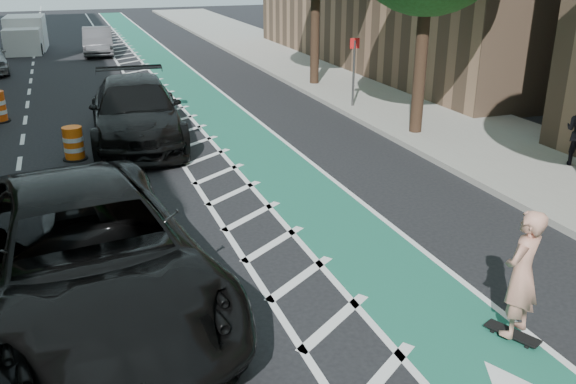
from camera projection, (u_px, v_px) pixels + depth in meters
name	position (u px, v px, depth m)	size (l,w,h in m)	color
ground	(237.00, 343.00, 8.56)	(120.00, 120.00, 0.00)	black
bike_lane	(243.00, 137.00, 18.27)	(2.00, 90.00, 0.01)	#1B5F48
buffer_strip	(194.00, 142.00, 17.78)	(1.40, 90.00, 0.01)	silver
sidewalk_right	(430.00, 116.00, 20.33)	(5.00, 90.00, 0.15)	gray
curb_right	(364.00, 122.00, 19.54)	(0.12, 90.00, 0.16)	gray
sign_post	(354.00, 71.00, 21.01)	(0.35, 0.08, 2.47)	#4C4C4C
skateboard	(512.00, 333.00, 8.63)	(0.51, 0.80, 0.10)	black
skateboarder	(522.00, 274.00, 8.28)	(0.68, 0.45, 1.87)	tan
suv_near	(86.00, 255.00, 8.98)	(3.19, 6.91, 1.92)	black
suv_far	(136.00, 111.00, 17.52)	(2.50, 6.15, 1.79)	black
car_grey	(98.00, 41.00, 33.28)	(1.53, 4.38, 1.44)	#4F4E53
box_truck	(25.00, 35.00, 34.45)	(2.26, 4.60, 1.87)	white
barrel_b	(74.00, 144.00, 16.13)	(0.65, 0.65, 0.88)	#FF640D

